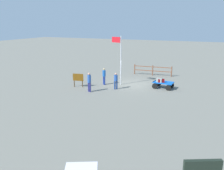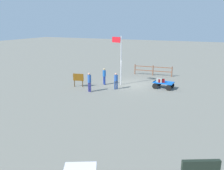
{
  "view_description": "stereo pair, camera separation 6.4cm",
  "coord_description": "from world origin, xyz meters",
  "px_view_note": "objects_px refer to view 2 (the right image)",
  "views": [
    {
      "loc": [
        -7.3,
        21.88,
        6.12
      ],
      "look_at": [
        -0.35,
        6.0,
        1.44
      ],
      "focal_mm": 37.37,
      "sensor_mm": 36.0,
      "label": 1
    },
    {
      "loc": [
        -7.35,
        21.85,
        6.12
      ],
      "look_at": [
        -0.35,
        6.0,
        1.44
      ],
      "focal_mm": 37.37,
      "sensor_mm": 36.0,
      "label": 2
    }
  ],
  "objects_px": {
    "suitcase_olive": "(160,80)",
    "suitcase_tan": "(161,81)",
    "flagpole": "(120,56)",
    "luggage_cart": "(163,84)",
    "signboard": "(78,78)",
    "worker_supervisor": "(89,81)",
    "worker_lead": "(116,80)",
    "worker_trailing": "(104,75)"
  },
  "relations": [
    {
      "from": "suitcase_olive",
      "to": "suitcase_tan",
      "type": "bearing_deg",
      "value": -179.48
    },
    {
      "from": "luggage_cart",
      "to": "suitcase_tan",
      "type": "bearing_deg",
      "value": 62.59
    },
    {
      "from": "worker_lead",
      "to": "worker_trailing",
      "type": "bearing_deg",
      "value": -31.53
    },
    {
      "from": "suitcase_olive",
      "to": "worker_trailing",
      "type": "xyz_separation_m",
      "value": [
        5.43,
        0.77,
        0.14
      ]
    },
    {
      "from": "flagpole",
      "to": "suitcase_olive",
      "type": "bearing_deg",
      "value": -178.93
    },
    {
      "from": "worker_supervisor",
      "to": "worker_trailing",
      "type": "bearing_deg",
      "value": -92.56
    },
    {
      "from": "flagpole",
      "to": "signboard",
      "type": "relative_size",
      "value": 3.69
    },
    {
      "from": "worker_trailing",
      "to": "signboard",
      "type": "relative_size",
      "value": 1.28
    },
    {
      "from": "signboard",
      "to": "worker_trailing",
      "type": "bearing_deg",
      "value": -137.05
    },
    {
      "from": "worker_trailing",
      "to": "worker_supervisor",
      "type": "distance_m",
      "value": 2.84
    },
    {
      "from": "suitcase_olive",
      "to": "worker_lead",
      "type": "relative_size",
      "value": 0.38
    },
    {
      "from": "luggage_cart",
      "to": "suitcase_tan",
      "type": "relative_size",
      "value": 3.0
    },
    {
      "from": "suitcase_olive",
      "to": "worker_trailing",
      "type": "bearing_deg",
      "value": 8.07
    },
    {
      "from": "worker_lead",
      "to": "flagpole",
      "type": "xyz_separation_m",
      "value": [
        0.33,
        -1.75,
        2.01
      ]
    },
    {
      "from": "luggage_cart",
      "to": "worker_supervisor",
      "type": "xyz_separation_m",
      "value": [
        5.87,
        3.87,
        0.57
      ]
    },
    {
      "from": "signboard",
      "to": "suitcase_tan",
      "type": "bearing_deg",
      "value": -161.17
    },
    {
      "from": "suitcase_tan",
      "to": "worker_lead",
      "type": "bearing_deg",
      "value": 25.23
    },
    {
      "from": "worker_supervisor",
      "to": "signboard",
      "type": "xyz_separation_m",
      "value": [
        1.8,
        -1.04,
        -0.15
      ]
    },
    {
      "from": "worker_lead",
      "to": "worker_supervisor",
      "type": "bearing_deg",
      "value": 43.82
    },
    {
      "from": "luggage_cart",
      "to": "flagpole",
      "type": "xyz_separation_m",
      "value": [
        4.35,
        0.34,
        2.47
      ]
    },
    {
      "from": "luggage_cart",
      "to": "worker_lead",
      "type": "xyz_separation_m",
      "value": [
        4.02,
        2.1,
        0.46
      ]
    },
    {
      "from": "worker_supervisor",
      "to": "suitcase_olive",
      "type": "bearing_deg",
      "value": -147.05
    },
    {
      "from": "suitcase_tan",
      "to": "flagpole",
      "type": "distance_m",
      "value": 4.72
    },
    {
      "from": "suitcase_olive",
      "to": "flagpole",
      "type": "bearing_deg",
      "value": 1.07
    },
    {
      "from": "worker_lead",
      "to": "signboard",
      "type": "xyz_separation_m",
      "value": [
        3.65,
        0.74,
        -0.05
      ]
    },
    {
      "from": "suitcase_tan",
      "to": "flagpole",
      "type": "bearing_deg",
      "value": 1.05
    },
    {
      "from": "luggage_cart",
      "to": "flagpole",
      "type": "relative_size",
      "value": 0.4
    },
    {
      "from": "suitcase_tan",
      "to": "worker_trailing",
      "type": "xyz_separation_m",
      "value": [
        5.6,
        0.77,
        0.18
      ]
    },
    {
      "from": "suitcase_tan",
      "to": "worker_supervisor",
      "type": "distance_m",
      "value": 6.77
    },
    {
      "from": "suitcase_tan",
      "to": "signboard",
      "type": "height_order",
      "value": "signboard"
    },
    {
      "from": "suitcase_tan",
      "to": "worker_supervisor",
      "type": "relative_size",
      "value": 0.36
    },
    {
      "from": "suitcase_tan",
      "to": "flagpole",
      "type": "xyz_separation_m",
      "value": [
        4.21,
        0.08,
        2.13
      ]
    },
    {
      "from": "suitcase_olive",
      "to": "worker_trailing",
      "type": "height_order",
      "value": "worker_trailing"
    },
    {
      "from": "suitcase_olive",
      "to": "signboard",
      "type": "xyz_separation_m",
      "value": [
        7.36,
        2.57,
        0.04
      ]
    },
    {
      "from": "worker_lead",
      "to": "signboard",
      "type": "relative_size",
      "value": 1.19
    },
    {
      "from": "worker_lead",
      "to": "worker_supervisor",
      "type": "distance_m",
      "value": 2.57
    },
    {
      "from": "worker_supervisor",
      "to": "flagpole",
      "type": "relative_size",
      "value": 0.37
    },
    {
      "from": "luggage_cart",
      "to": "suitcase_tan",
      "type": "distance_m",
      "value": 0.45
    },
    {
      "from": "worker_lead",
      "to": "worker_trailing",
      "type": "distance_m",
      "value": 2.02
    },
    {
      "from": "flagpole",
      "to": "signboard",
      "type": "xyz_separation_m",
      "value": [
        3.32,
        2.49,
        -2.06
      ]
    },
    {
      "from": "suitcase_olive",
      "to": "flagpole",
      "type": "xyz_separation_m",
      "value": [
        4.04,
        0.08,
        2.09
      ]
    },
    {
      "from": "luggage_cart",
      "to": "worker_trailing",
      "type": "relative_size",
      "value": 1.14
    }
  ]
}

